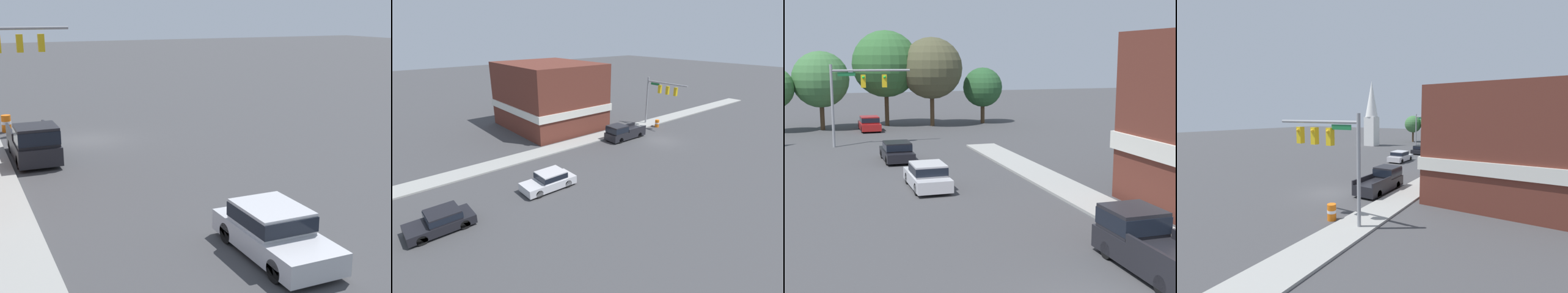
{
  "view_description": "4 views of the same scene",
  "coord_description": "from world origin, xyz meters",
  "views": [
    {
      "loc": [
        6.69,
        29.46,
        7.08
      ],
      "look_at": [
        -0.32,
        13.94,
        2.8
      ],
      "focal_mm": 50.0,
      "sensor_mm": 36.0,
      "label": 1
    },
    {
      "loc": [
        -21.19,
        28.7,
        12.35
      ],
      "look_at": [
        0.39,
        10.99,
        1.78
      ],
      "focal_mm": 28.0,
      "sensor_mm": 36.0,
      "label": 2
    },
    {
      "loc": [
        -7.71,
        -12.41,
        7.34
      ],
      "look_at": [
        -0.1,
        11.68,
        3.13
      ],
      "focal_mm": 50.0,
      "sensor_mm": 36.0,
      "label": 3
    },
    {
      "loc": [
        14.21,
        -16.03,
        6.43
      ],
      "look_at": [
        -1.1,
        8.64,
        2.97
      ],
      "focal_mm": 24.0,
      "sensor_mm": 36.0,
      "label": 4
    }
  ],
  "objects": [
    {
      "name": "pickup_truck_parked",
      "position": [
        3.32,
        3.17,
        0.93
      ],
      "size": [
        1.96,
        5.26,
        1.91
      ],
      "color": "black",
      "rests_on": "ground"
    },
    {
      "name": "car_second_ahead",
      "position": [
        -1.92,
        25.38,
        0.73
      ],
      "size": [
        1.92,
        4.21,
        1.39
      ],
      "color": "black",
      "rests_on": "ground"
    },
    {
      "name": "sidewalk_curb",
      "position": [
        5.7,
        0.0,
        0.07
      ],
      "size": [
        2.4,
        60.0,
        0.14
      ],
      "color": "#9E9E99",
      "rests_on": "ground"
    },
    {
      "name": "car_lead",
      "position": [
        -1.57,
        16.77,
        0.77
      ],
      "size": [
        1.93,
        4.51,
        1.48
      ],
      "color": "black",
      "rests_on": "ground"
    },
    {
      "name": "ground_plane",
      "position": [
        0.0,
        0.0,
        0.0
      ],
      "size": [
        200.0,
        200.0,
        0.0
      ],
      "primitive_type": "plane",
      "color": "#424244"
    },
    {
      "name": "construction_barrel",
      "position": [
        3.9,
        -4.19,
        0.52
      ],
      "size": [
        0.57,
        0.57,
        1.02
      ],
      "color": "orange",
      "rests_on": "ground"
    },
    {
      "name": "corner_brick_building",
      "position": [
        13.71,
        6.81,
        4.15
      ],
      "size": [
        12.92,
        11.06,
        8.55
      ],
      "color": "brown",
      "rests_on": "ground"
    },
    {
      "name": "near_signal_assembly",
      "position": [
        3.91,
        -4.32,
        4.76
      ],
      "size": [
        6.26,
        0.49,
        6.56
      ],
      "color": "gray",
      "rests_on": "ground"
    }
  ]
}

